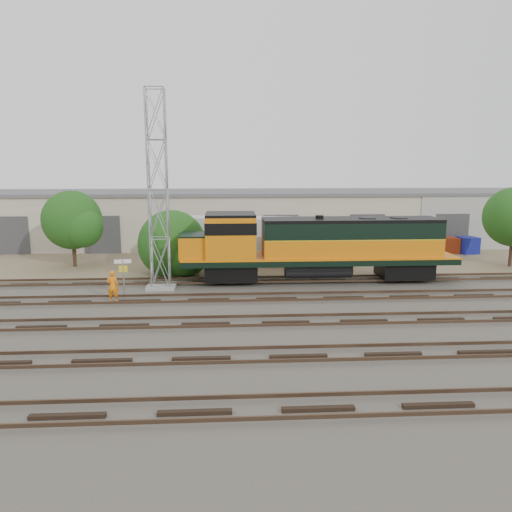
{
  "coord_description": "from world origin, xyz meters",
  "views": [
    {
      "loc": [
        -2.92,
        -26.89,
        7.9
      ],
      "look_at": [
        -1.07,
        4.0,
        2.2
      ],
      "focal_mm": 35.0,
      "sensor_mm": 36.0,
      "label": 1
    }
  ],
  "objects": [
    {
      "name": "ground",
      "position": [
        0.0,
        0.0,
        0.0
      ],
      "size": [
        140.0,
        140.0,
        0.0
      ],
      "primitive_type": "plane",
      "color": "#47423A",
      "rests_on": "ground"
    },
    {
      "name": "sign_post",
      "position": [
        -9.06,
        2.4,
        1.69
      ],
      "size": [
        0.98,
        0.2,
        2.42
      ],
      "color": "gray",
      "rests_on": "ground"
    },
    {
      "name": "locomotive",
      "position": [
        2.97,
        6.0,
        2.53
      ],
      "size": [
        18.5,
        3.25,
        4.45
      ],
      "color": "black",
      "rests_on": "tracks"
    },
    {
      "name": "tracks",
      "position": [
        0.0,
        -3.0,
        0.08
      ],
      "size": [
        80.0,
        20.4,
        0.28
      ],
      "color": "black",
      "rests_on": "ground"
    },
    {
      "name": "semi_trailer",
      "position": [
        -0.91,
        12.12,
        2.39
      ],
      "size": [
        12.57,
        4.65,
        3.79
      ],
      "rotation": [
        0.0,
        0.0,
        -0.18
      ],
      "color": "silver",
      "rests_on": "ground"
    },
    {
      "name": "signal_tower",
      "position": [
        -7.18,
        4.87,
        6.08
      ],
      "size": [
        1.84,
        1.84,
        12.46
      ],
      "rotation": [
        0.0,
        0.0,
        0.04
      ],
      "color": "gray",
      "rests_on": "ground"
    },
    {
      "name": "dumpster_blue",
      "position": [
        18.66,
        16.04,
        0.75
      ],
      "size": [
        1.84,
        1.75,
        1.5
      ],
      "primitive_type": "cube",
      "rotation": [
        0.0,
        0.0,
        0.17
      ],
      "color": "navy",
      "rests_on": "ground"
    },
    {
      "name": "warehouse",
      "position": [
        0.04,
        22.98,
        2.65
      ],
      "size": [
        58.4,
        10.4,
        5.3
      ],
      "color": "beige",
      "rests_on": "ground"
    },
    {
      "name": "tree_west",
      "position": [
        -14.59,
        12.04,
        3.55
      ],
      "size": [
        4.77,
        4.54,
        5.94
      ],
      "color": "#382619",
      "rests_on": "ground"
    },
    {
      "name": "tree_mid",
      "position": [
        -6.62,
        8.99,
        2.06
      ],
      "size": [
        5.21,
        4.96,
        4.96
      ],
      "color": "#382619",
      "rests_on": "ground"
    },
    {
      "name": "worker",
      "position": [
        -9.55,
        1.69,
        0.94
      ],
      "size": [
        0.69,
        0.46,
        1.87
      ],
      "primitive_type": "imported",
      "rotation": [
        0.0,
        0.0,
        3.17
      ],
      "color": "orange",
      "rests_on": "ground"
    },
    {
      "name": "dumpster_red",
      "position": [
        17.35,
        16.53,
        0.7
      ],
      "size": [
        1.84,
        1.78,
        1.4
      ],
      "primitive_type": "cube",
      "rotation": [
        0.0,
        0.0,
        -0.29
      ],
      "color": "maroon",
      "rests_on": "ground"
    },
    {
      "name": "dirt_strip",
      "position": [
        0.0,
        15.0,
        0.01
      ],
      "size": [
        80.0,
        16.0,
        0.02
      ],
      "primitive_type": "cube",
      "color": "#726047",
      "rests_on": "ground"
    }
  ]
}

